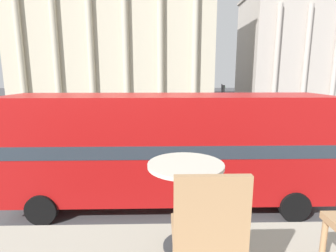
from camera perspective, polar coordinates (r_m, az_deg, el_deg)
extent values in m
cylinder|color=black|center=(12.22, 20.63, -10.70)|extent=(1.05, 0.22, 1.05)
cylinder|color=black|center=(10.20, 25.87, -15.56)|extent=(1.05, 0.22, 1.05)
cylinder|color=black|center=(12.06, -21.05, -11.03)|extent=(1.05, 0.22, 1.05)
cylinder|color=black|center=(10.00, -25.87, -16.10)|extent=(1.05, 0.22, 1.05)
cube|color=#B71414|center=(9.93, 0.11, -9.79)|extent=(11.28, 2.44, 1.70)
cube|color=#2D3842|center=(9.60, 0.11, -3.78)|extent=(11.06, 2.47, 0.45)
cube|color=#B71414|center=(9.39, 0.11, 2.09)|extent=(11.28, 2.44, 1.54)
cylinder|color=#2D2D30|center=(2.40, 3.65, -24.58)|extent=(0.36, 0.36, 0.02)
cylinder|color=#2D2D30|center=(2.22, 3.77, -17.21)|extent=(0.07, 0.07, 0.68)
cylinder|color=beige|center=(2.07, 3.89, -8.52)|extent=(0.60, 0.60, 0.03)
cylinder|color=#A87F56|center=(1.99, 1.63, -25.63)|extent=(0.04, 0.04, 0.44)
cylinder|color=#A87F56|center=(2.03, 12.25, -25.00)|extent=(0.04, 0.04, 0.44)
cube|color=#A87F56|center=(1.73, 8.09, -22.18)|extent=(0.40, 0.40, 0.05)
cube|color=#A87F56|center=(1.45, 9.56, -18.27)|extent=(0.40, 0.04, 0.42)
cylinder|color=#A87F56|center=(2.28, 30.58, -21.97)|extent=(0.04, 0.04, 0.44)
cube|color=beige|center=(47.03, -11.10, 20.25)|extent=(30.15, 15.14, 25.18)
cylinder|color=beige|center=(42.90, -29.83, 17.41)|extent=(0.90, 0.90, 21.40)
cylinder|color=beige|center=(40.94, -23.57, 18.31)|extent=(0.90, 0.90, 21.40)
cylinder|color=beige|center=(39.47, -16.69, 19.05)|extent=(0.90, 0.90, 21.40)
cylinder|color=beige|center=(38.55, -9.34, 19.55)|extent=(0.90, 0.90, 21.40)
cylinder|color=beige|center=(38.22, -1.71, 19.76)|extent=(0.90, 0.90, 21.40)
cylinder|color=beige|center=(38.50, 5.94, 19.65)|extent=(0.90, 0.90, 21.40)
cube|color=#BCB2A8|center=(64.59, 31.35, 14.00)|extent=(33.66, 13.46, 19.97)
cylinder|color=#BCB2A8|center=(51.89, 22.58, 14.19)|extent=(0.90, 0.90, 16.98)
cylinder|color=#BCB2A8|center=(54.23, 27.94, 13.59)|extent=(0.90, 0.90, 16.98)
cylinder|color=#BCB2A8|center=(56.99, 32.79, 12.94)|extent=(0.90, 0.90, 16.98)
cylinder|color=black|center=(14.18, -2.27, -1.51)|extent=(0.12, 0.12, 3.65)
cube|color=black|center=(13.94, -1.58, 4.01)|extent=(0.20, 0.24, 0.70)
sphere|color=green|center=(13.93, -1.13, 4.62)|extent=(0.14, 0.14, 0.14)
cylinder|color=black|center=(19.38, -3.69, 1.47)|extent=(0.12, 0.12, 3.37)
cube|color=black|center=(19.21, -3.19, 5.11)|extent=(0.20, 0.24, 0.70)
sphere|color=red|center=(19.19, -2.87, 5.56)|extent=(0.14, 0.14, 0.14)
cylinder|color=black|center=(26.39, 11.47, 4.56)|extent=(0.12, 0.12, 4.05)
cube|color=black|center=(26.31, 11.99, 7.96)|extent=(0.20, 0.24, 0.70)
sphere|color=green|center=(26.32, 12.24, 8.28)|extent=(0.14, 0.14, 0.14)
cylinder|color=black|center=(20.71, 23.79, -2.75)|extent=(0.60, 0.18, 0.60)
cylinder|color=black|center=(19.19, 25.97, -3.97)|extent=(0.60, 0.18, 0.60)
cylinder|color=black|center=(19.69, 16.38, -2.93)|extent=(0.60, 0.18, 0.60)
cylinder|color=black|center=(18.09, 18.04, -4.26)|extent=(0.60, 0.18, 0.60)
cube|color=black|center=(19.31, 21.17, -2.67)|extent=(4.20, 1.75, 0.55)
cube|color=#2D3842|center=(19.12, 20.73, -1.15)|extent=(1.89, 1.61, 0.50)
cylinder|color=#282B33|center=(15.66, 23.32, -6.61)|extent=(0.14, 0.14, 0.79)
cylinder|color=#282B33|center=(15.73, 23.92, -6.58)|extent=(0.14, 0.14, 0.79)
cylinder|color=yellow|center=(15.50, 23.82, -4.08)|extent=(0.32, 0.32, 0.63)
sphere|color=tan|center=(15.41, 23.94, -2.57)|extent=(0.22, 0.22, 0.22)
cylinder|color=#282B33|center=(22.58, -21.25, -1.23)|extent=(0.14, 0.14, 0.79)
cylinder|color=#282B33|center=(22.52, -20.82, -1.24)|extent=(0.14, 0.14, 0.79)
cylinder|color=black|center=(22.41, -21.16, 0.54)|extent=(0.32, 0.32, 0.63)
sphere|color=tan|center=(22.35, -21.24, 1.60)|extent=(0.21, 0.21, 0.21)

